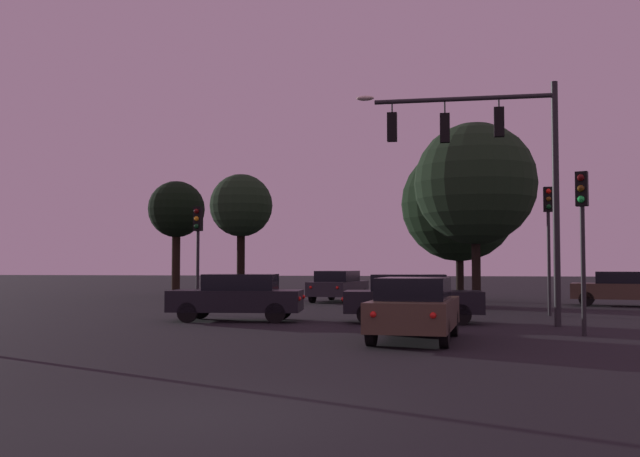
{
  "coord_description": "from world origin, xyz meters",
  "views": [
    {
      "loc": [
        2.77,
        -8.57,
        1.83
      ],
      "look_at": [
        -1.16,
        13.92,
        2.96
      ],
      "focal_mm": 41.15,
      "sensor_mm": 36.0,
      "label": 1
    }
  ],
  "objects_px": {
    "traffic_light_corner_right": "(548,225)",
    "car_crossing_left": "(412,297)",
    "traffic_light_median": "(582,219)",
    "tree_behind_sign": "(475,184)",
    "traffic_light_corner_left": "(198,238)",
    "traffic_signal_mast_arm": "(492,153)",
    "tree_center_horizon": "(459,204)",
    "car_nearside_lane": "(415,308)",
    "car_crossing_right": "(238,296)",
    "car_far_lane": "(619,288)",
    "tree_right_cluster": "(241,206)",
    "tree_left_far": "(176,210)",
    "car_parked_lot": "(338,286)"
  },
  "relations": [
    {
      "from": "car_crossing_left",
      "to": "tree_left_far",
      "type": "bearing_deg",
      "value": 129.62
    },
    {
      "from": "traffic_light_corner_right",
      "to": "traffic_signal_mast_arm",
      "type": "bearing_deg",
      "value": -115.39
    },
    {
      "from": "traffic_light_corner_right",
      "to": "car_nearside_lane",
      "type": "bearing_deg",
      "value": -114.5
    },
    {
      "from": "traffic_light_corner_right",
      "to": "car_far_lane",
      "type": "distance_m",
      "value": 8.24
    },
    {
      "from": "car_parked_lot",
      "to": "tree_right_cluster",
      "type": "relative_size",
      "value": 0.7
    },
    {
      "from": "traffic_signal_mast_arm",
      "to": "traffic_light_corner_left",
      "type": "bearing_deg",
      "value": 162.82
    },
    {
      "from": "traffic_signal_mast_arm",
      "to": "car_far_lane",
      "type": "relative_size",
      "value": 1.72
    },
    {
      "from": "tree_left_far",
      "to": "car_nearside_lane",
      "type": "bearing_deg",
      "value": -57.16
    },
    {
      "from": "car_nearside_lane",
      "to": "car_parked_lot",
      "type": "xyz_separation_m",
      "value": [
        -4.56,
        18.02,
        0.0
      ]
    },
    {
      "from": "traffic_light_corner_left",
      "to": "tree_right_cluster",
      "type": "relative_size",
      "value": 0.59
    },
    {
      "from": "tree_behind_sign",
      "to": "tree_center_horizon",
      "type": "xyz_separation_m",
      "value": [
        -0.56,
        6.72,
        -0.28
      ]
    },
    {
      "from": "traffic_light_corner_left",
      "to": "traffic_light_median",
      "type": "xyz_separation_m",
      "value": [
        12.56,
        -6.06,
        0.18
      ]
    },
    {
      "from": "car_nearside_lane",
      "to": "car_crossing_right",
      "type": "relative_size",
      "value": 0.98
    },
    {
      "from": "traffic_light_median",
      "to": "tree_behind_sign",
      "type": "xyz_separation_m",
      "value": [
        -2.29,
        11.17,
        2.18
      ]
    },
    {
      "from": "car_crossing_left",
      "to": "traffic_light_median",
      "type": "bearing_deg",
      "value": -37.17
    },
    {
      "from": "car_nearside_lane",
      "to": "car_crossing_right",
      "type": "distance_m",
      "value": 7.97
    },
    {
      "from": "traffic_light_corner_left",
      "to": "traffic_signal_mast_arm",
      "type": "bearing_deg",
      "value": -17.18
    },
    {
      "from": "tree_center_horizon",
      "to": "tree_right_cluster",
      "type": "distance_m",
      "value": 11.5
    },
    {
      "from": "traffic_light_median",
      "to": "tree_center_horizon",
      "type": "relative_size",
      "value": 0.54
    },
    {
      "from": "traffic_signal_mast_arm",
      "to": "tree_center_horizon",
      "type": "distance_m",
      "value": 15.1
    },
    {
      "from": "traffic_light_median",
      "to": "tree_behind_sign",
      "type": "relative_size",
      "value": 0.55
    },
    {
      "from": "traffic_light_corner_left",
      "to": "tree_right_cluster",
      "type": "bearing_deg",
      "value": 98.55
    },
    {
      "from": "traffic_light_corner_right",
      "to": "tree_right_cluster",
      "type": "bearing_deg",
      "value": 144.07
    },
    {
      "from": "car_crossing_left",
      "to": "tree_behind_sign",
      "type": "xyz_separation_m",
      "value": [
        2.28,
        7.7,
        4.39
      ]
    },
    {
      "from": "traffic_light_corner_left",
      "to": "traffic_light_median",
      "type": "relative_size",
      "value": 0.94
    },
    {
      "from": "traffic_signal_mast_arm",
      "to": "traffic_light_median",
      "type": "relative_size",
      "value": 1.72
    },
    {
      "from": "car_crossing_right",
      "to": "tree_right_cluster",
      "type": "relative_size",
      "value": 0.66
    },
    {
      "from": "tree_behind_sign",
      "to": "tree_right_cluster",
      "type": "bearing_deg",
      "value": 150.39
    },
    {
      "from": "traffic_light_corner_right",
      "to": "traffic_light_median",
      "type": "bearing_deg",
      "value": -91.05
    },
    {
      "from": "traffic_signal_mast_arm",
      "to": "tree_left_far",
      "type": "bearing_deg",
      "value": 133.04
    },
    {
      "from": "traffic_light_corner_right",
      "to": "car_crossing_left",
      "type": "distance_m",
      "value": 6.69
    },
    {
      "from": "car_parked_lot",
      "to": "tree_center_horizon",
      "type": "height_order",
      "value": "tree_center_horizon"
    },
    {
      "from": "traffic_light_corner_left",
      "to": "car_nearside_lane",
      "type": "relative_size",
      "value": 0.91
    },
    {
      "from": "tree_right_cluster",
      "to": "traffic_light_corner_right",
      "type": "bearing_deg",
      "value": -35.93
    },
    {
      "from": "traffic_light_corner_left",
      "to": "tree_behind_sign",
      "type": "xyz_separation_m",
      "value": [
        10.26,
        5.12,
        2.36
      ]
    },
    {
      "from": "traffic_light_corner_left",
      "to": "tree_behind_sign",
      "type": "distance_m",
      "value": 11.71
    },
    {
      "from": "traffic_signal_mast_arm",
      "to": "tree_behind_sign",
      "type": "xyz_separation_m",
      "value": [
        -0.2,
        8.35,
        -0.01
      ]
    },
    {
      "from": "car_nearside_lane",
      "to": "tree_behind_sign",
      "type": "height_order",
      "value": "tree_behind_sign"
    },
    {
      "from": "car_crossing_left",
      "to": "car_far_lane",
      "type": "relative_size",
      "value": 1.05
    },
    {
      "from": "tree_center_horizon",
      "to": "traffic_light_median",
      "type": "bearing_deg",
      "value": -80.94
    },
    {
      "from": "traffic_light_corner_right",
      "to": "tree_right_cluster",
      "type": "relative_size",
      "value": 0.69
    },
    {
      "from": "car_crossing_left",
      "to": "traffic_light_corner_left",
      "type": "bearing_deg",
      "value": 162.03
    },
    {
      "from": "traffic_light_corner_left",
      "to": "tree_left_far",
      "type": "bearing_deg",
      "value": 113.78
    },
    {
      "from": "car_nearside_lane",
      "to": "tree_left_far",
      "type": "height_order",
      "value": "tree_left_far"
    },
    {
      "from": "traffic_light_corner_left",
      "to": "car_nearside_lane",
      "type": "distance_m",
      "value": 11.8
    },
    {
      "from": "traffic_signal_mast_arm",
      "to": "car_crossing_left",
      "type": "distance_m",
      "value": 5.1
    },
    {
      "from": "car_nearside_lane",
      "to": "traffic_signal_mast_arm",
      "type": "bearing_deg",
      "value": 66.36
    },
    {
      "from": "car_crossing_right",
      "to": "car_far_lane",
      "type": "distance_m",
      "value": 18.03
    },
    {
      "from": "traffic_light_median",
      "to": "tree_right_cluster",
      "type": "distance_m",
      "value": 23.13
    },
    {
      "from": "traffic_light_corner_left",
      "to": "tree_center_horizon",
      "type": "relative_size",
      "value": 0.51
    }
  ]
}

